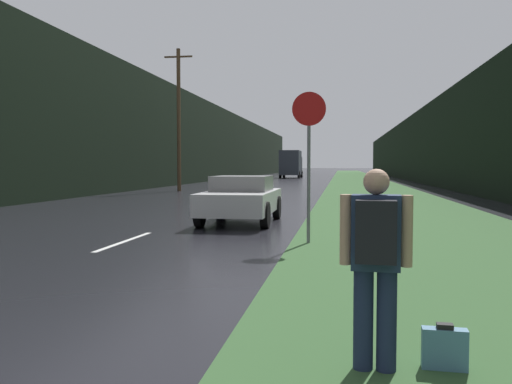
{
  "coord_description": "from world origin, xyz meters",
  "views": [
    {
      "loc": [
        4.58,
        -2.04,
        1.64
      ],
      "look_at": [
        2.02,
        14.27,
        0.82
      ],
      "focal_mm": 38.0,
      "sensor_mm": 36.0,
      "label": 1
    }
  ],
  "objects_px": {
    "stop_sign": "(309,151)",
    "hitchhiker_with_backpack": "(376,257)",
    "delivery_truck": "(291,164)",
    "car_passing_near": "(241,198)",
    "suitcase": "(444,349)"
  },
  "relations": [
    {
      "from": "stop_sign",
      "to": "hitchhiker_with_backpack",
      "type": "bearing_deg",
      "value": -82.4
    },
    {
      "from": "stop_sign",
      "to": "delivery_truck",
      "type": "xyz_separation_m",
      "value": [
        -5.69,
        58.33,
        -0.11
      ]
    },
    {
      "from": "hitchhiker_with_backpack",
      "to": "delivery_truck",
      "type": "xyz_separation_m",
      "value": [
        -6.63,
        65.33,
        0.9
      ]
    },
    {
      "from": "stop_sign",
      "to": "car_passing_near",
      "type": "distance_m",
      "value": 4.62
    },
    {
      "from": "hitchhiker_with_backpack",
      "to": "delivery_truck",
      "type": "distance_m",
      "value": 65.67
    },
    {
      "from": "stop_sign",
      "to": "suitcase",
      "type": "distance_m",
      "value": 7.24
    },
    {
      "from": "hitchhiker_with_backpack",
      "to": "delivery_truck",
      "type": "bearing_deg",
      "value": 99.25
    },
    {
      "from": "hitchhiker_with_backpack",
      "to": "delivery_truck",
      "type": "relative_size",
      "value": 0.23
    },
    {
      "from": "car_passing_near",
      "to": "delivery_truck",
      "type": "height_order",
      "value": "delivery_truck"
    },
    {
      "from": "stop_sign",
      "to": "car_passing_near",
      "type": "xyz_separation_m",
      "value": [
        -2.15,
        3.9,
        -1.24
      ]
    },
    {
      "from": "hitchhiker_with_backpack",
      "to": "stop_sign",
      "type": "bearing_deg",
      "value": 101.06
    },
    {
      "from": "stop_sign",
      "to": "delivery_truck",
      "type": "relative_size",
      "value": 0.44
    },
    {
      "from": "hitchhiker_with_backpack",
      "to": "car_passing_near",
      "type": "bearing_deg",
      "value": 109.24
    },
    {
      "from": "suitcase",
      "to": "delivery_truck",
      "type": "relative_size",
      "value": 0.05
    },
    {
      "from": "stop_sign",
      "to": "delivery_truck",
      "type": "bearing_deg",
      "value": 95.58
    }
  ]
}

